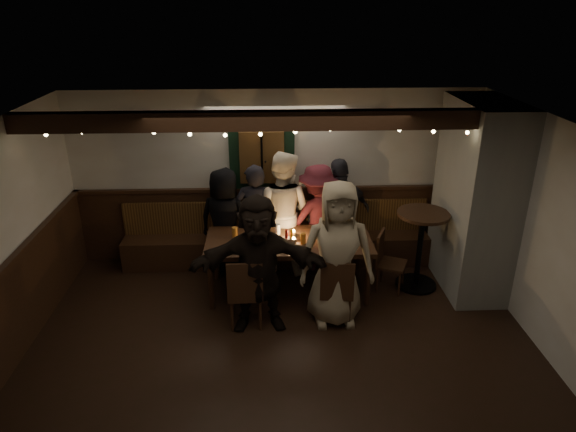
{
  "coord_description": "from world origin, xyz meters",
  "views": [
    {
      "loc": [
        -0.14,
        -4.77,
        3.78
      ],
      "look_at": [
        0.14,
        1.6,
        1.05
      ],
      "focal_mm": 32.0,
      "sensor_mm": 36.0,
      "label": 1
    }
  ],
  "objects_px": {
    "dining_table": "(288,244)",
    "person_e": "(339,214)",
    "person_g": "(337,254)",
    "chair_near_right": "(337,288)",
    "person_f": "(258,264)",
    "person_b": "(255,219)",
    "chair_end": "(386,258)",
    "person_a": "(225,221)",
    "person_c": "(282,212)",
    "high_top": "(421,240)",
    "chair_near_left": "(245,290)",
    "person_d": "(318,218)"
  },
  "relations": [
    {
      "from": "person_d",
      "to": "person_g",
      "type": "bearing_deg",
      "value": 76.0
    },
    {
      "from": "chair_near_right",
      "to": "person_g",
      "type": "relative_size",
      "value": 0.48
    },
    {
      "from": "chair_near_left",
      "to": "person_e",
      "type": "bearing_deg",
      "value": 49.51
    },
    {
      "from": "person_d",
      "to": "person_e",
      "type": "xyz_separation_m",
      "value": [
        0.32,
        0.06,
        0.03
      ]
    },
    {
      "from": "chair_end",
      "to": "person_g",
      "type": "relative_size",
      "value": 0.45
    },
    {
      "from": "high_top",
      "to": "person_f",
      "type": "bearing_deg",
      "value": -158.84
    },
    {
      "from": "person_e",
      "to": "person_f",
      "type": "bearing_deg",
      "value": 33.69
    },
    {
      "from": "dining_table",
      "to": "high_top",
      "type": "bearing_deg",
      "value": 2.35
    },
    {
      "from": "dining_table",
      "to": "high_top",
      "type": "xyz_separation_m",
      "value": [
        1.82,
        0.07,
        -0.01
      ]
    },
    {
      "from": "chair_near_right",
      "to": "person_b",
      "type": "distance_m",
      "value": 1.8
    },
    {
      "from": "chair_near_left",
      "to": "chair_near_right",
      "type": "xyz_separation_m",
      "value": [
        1.11,
        0.02,
        -0.02
      ]
    },
    {
      "from": "dining_table",
      "to": "person_d",
      "type": "height_order",
      "value": "person_d"
    },
    {
      "from": "person_b",
      "to": "person_f",
      "type": "xyz_separation_m",
      "value": [
        0.06,
        -1.44,
        0.04
      ]
    },
    {
      "from": "chair_near_left",
      "to": "person_d",
      "type": "bearing_deg",
      "value": 55.96
    },
    {
      "from": "person_c",
      "to": "chair_end",
      "type": "bearing_deg",
      "value": 178.33
    },
    {
      "from": "chair_end",
      "to": "person_c",
      "type": "relative_size",
      "value": 0.46
    },
    {
      "from": "person_b",
      "to": "person_c",
      "type": "relative_size",
      "value": 0.91
    },
    {
      "from": "chair_near_right",
      "to": "person_b",
      "type": "xyz_separation_m",
      "value": [
        -1.0,
        1.45,
        0.31
      ]
    },
    {
      "from": "dining_table",
      "to": "person_e",
      "type": "relative_size",
      "value": 1.32
    },
    {
      "from": "dining_table",
      "to": "person_e",
      "type": "height_order",
      "value": "person_e"
    },
    {
      "from": "person_b",
      "to": "person_e",
      "type": "height_order",
      "value": "person_e"
    },
    {
      "from": "person_d",
      "to": "person_f",
      "type": "bearing_deg",
      "value": 42.13
    },
    {
      "from": "chair_near_right",
      "to": "person_f",
      "type": "relative_size",
      "value": 0.52
    },
    {
      "from": "dining_table",
      "to": "person_g",
      "type": "bearing_deg",
      "value": -52.14
    },
    {
      "from": "chair_near_left",
      "to": "person_f",
      "type": "height_order",
      "value": "person_f"
    },
    {
      "from": "person_a",
      "to": "person_c",
      "type": "height_order",
      "value": "person_c"
    },
    {
      "from": "chair_near_right",
      "to": "person_a",
      "type": "bearing_deg",
      "value": 134.95
    },
    {
      "from": "chair_near_right",
      "to": "high_top",
      "type": "bearing_deg",
      "value": 34.48
    },
    {
      "from": "person_e",
      "to": "person_f",
      "type": "relative_size",
      "value": 0.97
    },
    {
      "from": "high_top",
      "to": "person_d",
      "type": "relative_size",
      "value": 0.7
    },
    {
      "from": "person_e",
      "to": "person_f",
      "type": "height_order",
      "value": "person_f"
    },
    {
      "from": "chair_end",
      "to": "person_d",
      "type": "relative_size",
      "value": 0.52
    },
    {
      "from": "chair_near_right",
      "to": "person_g",
      "type": "xyz_separation_m",
      "value": [
        -0.0,
        0.09,
        0.42
      ]
    },
    {
      "from": "high_top",
      "to": "dining_table",
      "type": "bearing_deg",
      "value": -177.65
    },
    {
      "from": "person_b",
      "to": "person_e",
      "type": "xyz_separation_m",
      "value": [
        1.23,
        0.09,
        0.02
      ]
    },
    {
      "from": "chair_near_left",
      "to": "person_b",
      "type": "height_order",
      "value": "person_b"
    },
    {
      "from": "dining_table",
      "to": "person_g",
      "type": "height_order",
      "value": "person_g"
    },
    {
      "from": "person_d",
      "to": "person_e",
      "type": "distance_m",
      "value": 0.33
    },
    {
      "from": "chair_end",
      "to": "person_c",
      "type": "distance_m",
      "value": 1.62
    },
    {
      "from": "person_c",
      "to": "person_f",
      "type": "distance_m",
      "value": 1.52
    },
    {
      "from": "person_b",
      "to": "chair_near_left",
      "type": "bearing_deg",
      "value": 90.55
    },
    {
      "from": "person_e",
      "to": "person_g",
      "type": "height_order",
      "value": "person_g"
    },
    {
      "from": "chair_end",
      "to": "person_a",
      "type": "height_order",
      "value": "person_a"
    },
    {
      "from": "person_b",
      "to": "dining_table",
      "type": "bearing_deg",
      "value": 129.05
    },
    {
      "from": "high_top",
      "to": "person_e",
      "type": "xyz_separation_m",
      "value": [
        -1.04,
        0.68,
        0.13
      ]
    },
    {
      "from": "chair_end",
      "to": "person_d",
      "type": "bearing_deg",
      "value": 143.24
    },
    {
      "from": "person_a",
      "to": "chair_near_right",
      "type": "bearing_deg",
      "value": 151.79
    },
    {
      "from": "person_d",
      "to": "person_g",
      "type": "relative_size",
      "value": 0.87
    },
    {
      "from": "high_top",
      "to": "person_e",
      "type": "bearing_deg",
      "value": 146.92
    },
    {
      "from": "high_top",
      "to": "person_g",
      "type": "relative_size",
      "value": 0.6
    }
  ]
}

